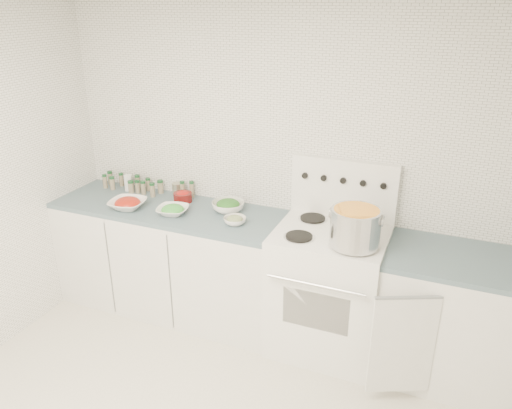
# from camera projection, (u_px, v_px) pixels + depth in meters

# --- Properties ---
(room_walls) EXTENTS (3.54, 3.04, 2.52)m
(room_walls) POSITION_uv_depth(u_px,v_px,m) (175.00, 196.00, 2.32)
(room_walls) COLOR white
(room_walls) RESTS_ON ground
(counter_left) EXTENTS (1.85, 0.62, 0.90)m
(counter_left) POSITION_uv_depth(u_px,v_px,m) (172.00, 258.00, 4.05)
(counter_left) COLOR white
(counter_left) RESTS_ON ground
(stove) EXTENTS (0.76, 0.70, 1.36)m
(stove) POSITION_uv_depth(u_px,v_px,m) (328.00, 286.00, 3.57)
(stove) COLOR white
(stove) RESTS_ON ground
(counter_right) EXTENTS (0.89, 0.79, 0.90)m
(counter_right) POSITION_uv_depth(u_px,v_px,m) (449.00, 318.00, 3.30)
(counter_right) COLOR white
(counter_right) RESTS_ON ground
(stock_pot) EXTENTS (0.34, 0.32, 0.24)m
(stock_pot) POSITION_uv_depth(u_px,v_px,m) (355.00, 226.00, 3.15)
(stock_pot) COLOR silver
(stock_pot) RESTS_ON stove
(bowl_tomato) EXTENTS (0.31, 0.31, 0.09)m
(bowl_tomato) POSITION_uv_depth(u_px,v_px,m) (128.00, 203.00, 3.85)
(bowl_tomato) COLOR white
(bowl_tomato) RESTS_ON counter_left
(bowl_snowpea) EXTENTS (0.27, 0.27, 0.08)m
(bowl_snowpea) POSITION_uv_depth(u_px,v_px,m) (173.00, 210.00, 3.74)
(bowl_snowpea) COLOR white
(bowl_snowpea) RESTS_ON counter_left
(bowl_broccoli) EXTENTS (0.30, 0.30, 0.10)m
(bowl_broccoli) POSITION_uv_depth(u_px,v_px,m) (228.00, 206.00, 3.79)
(bowl_broccoli) COLOR white
(bowl_broccoli) RESTS_ON counter_left
(bowl_zucchini) EXTENTS (0.18, 0.18, 0.07)m
(bowl_zucchini) POSITION_uv_depth(u_px,v_px,m) (235.00, 220.00, 3.58)
(bowl_zucchini) COLOR white
(bowl_zucchini) RESTS_ON counter_left
(bowl_pepper) EXTENTS (0.15, 0.15, 0.09)m
(bowl_pepper) POSITION_uv_depth(u_px,v_px,m) (183.00, 196.00, 3.97)
(bowl_pepper) COLOR #5A100F
(bowl_pepper) RESTS_ON counter_left
(salt_canister) EXTENTS (0.08, 0.08, 0.13)m
(salt_canister) POSITION_uv_depth(u_px,v_px,m) (128.00, 183.00, 4.19)
(salt_canister) COLOR white
(salt_canister) RESTS_ON counter_left
(tin_can) EXTENTS (0.10, 0.10, 0.10)m
(tin_can) POSITION_uv_depth(u_px,v_px,m) (177.00, 189.00, 4.10)
(tin_can) COLOR #A9A58F
(tin_can) RESTS_ON counter_left
(spice_cluster) EXTENTS (0.85, 0.16, 0.14)m
(spice_cluster) POSITION_uv_depth(u_px,v_px,m) (140.00, 185.00, 4.17)
(spice_cluster) COLOR gray
(spice_cluster) RESTS_ON counter_left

